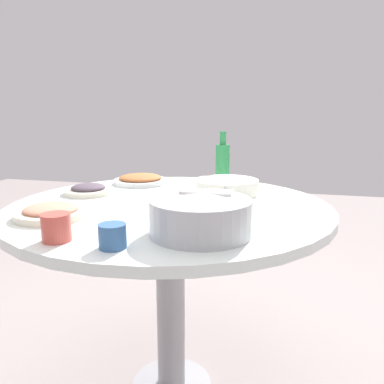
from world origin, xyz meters
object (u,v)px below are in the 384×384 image
at_px(green_bottle, 223,162).
at_px(rice_bowl, 201,216).
at_px(dish_shrimp, 51,212).
at_px(dish_tofu_braise, 140,179).
at_px(soup_bowl, 227,187).
at_px(dish_eggplant, 88,190).
at_px(round_dining_table, 170,234).
at_px(tea_cup_near, 113,236).
at_px(tea_cup_far, 56,227).

bearing_deg(green_bottle, rice_bowl, 5.34).
bearing_deg(dish_shrimp, dish_tofu_braise, 174.11).
relative_size(soup_bowl, green_bottle, 1.19).
bearing_deg(dish_eggplant, round_dining_table, 76.68).
bearing_deg(dish_shrimp, tea_cup_near, 56.01).
distance_m(dish_shrimp, tea_cup_far, 0.25).
bearing_deg(tea_cup_far, green_bottle, 163.56).
height_order(dish_tofu_braise, tea_cup_far, tea_cup_far).
xyz_separation_m(soup_bowl, tea_cup_near, (0.69, -0.17, 0.00)).
bearing_deg(dish_tofu_braise, round_dining_table, 35.52).
distance_m(soup_bowl, dish_shrimp, 0.68).
bearing_deg(green_bottle, dish_shrimp, -29.74).
distance_m(rice_bowl, soup_bowl, 0.53).
bearing_deg(tea_cup_far, round_dining_table, 160.33).
height_order(rice_bowl, green_bottle, green_bottle).
xyz_separation_m(rice_bowl, dish_tofu_braise, (-0.66, -0.43, -0.03)).
bearing_deg(rice_bowl, dish_tofu_braise, -146.69).
height_order(dish_shrimp, dish_eggplant, dish_shrimp).
bearing_deg(soup_bowl, dish_eggplant, -76.50).
bearing_deg(rice_bowl, tea_cup_near, -49.36).
bearing_deg(dish_eggplant, dish_shrimp, 9.89).
height_order(dish_shrimp, tea_cup_near, tea_cup_near).
bearing_deg(tea_cup_far, dish_tofu_braise, -174.08).
distance_m(green_bottle, tea_cup_far, 0.98).
xyz_separation_m(round_dining_table, soup_bowl, (-0.22, 0.17, 0.14)).
relative_size(rice_bowl, soup_bowl, 1.01).
bearing_deg(tea_cup_far, rice_bowl, 112.50).
relative_size(soup_bowl, tea_cup_far, 3.70).
height_order(dish_shrimp, tea_cup_far, tea_cup_far).
bearing_deg(rice_bowl, dish_shrimp, -95.96).
bearing_deg(tea_cup_far, soup_bowl, 153.52).
bearing_deg(rice_bowl, dish_eggplant, -125.75).
distance_m(rice_bowl, tea_cup_far, 0.38).
bearing_deg(rice_bowl, tea_cup_far, -67.50).
distance_m(round_dining_table, soup_bowl, 0.31).
relative_size(round_dining_table, rice_bowl, 4.09).
height_order(round_dining_table, dish_tofu_braise, dish_tofu_braise).
height_order(rice_bowl, dish_tofu_braise, rice_bowl).
distance_m(round_dining_table, rice_bowl, 0.40).
distance_m(soup_bowl, green_bottle, 0.27).
relative_size(round_dining_table, dish_tofu_braise, 4.73).
bearing_deg(green_bottle, dish_tofu_braise, -69.98).
relative_size(dish_eggplant, tea_cup_far, 2.64).
height_order(round_dining_table, tea_cup_far, tea_cup_far).
xyz_separation_m(rice_bowl, tea_cup_far, (0.15, -0.35, -0.02)).
xyz_separation_m(round_dining_table, dish_eggplant, (-0.09, -0.37, 0.13)).
bearing_deg(tea_cup_near, dish_eggplant, -146.34).
bearing_deg(soup_bowl, dish_tofu_braise, -106.93).
distance_m(dish_shrimp, dish_eggplant, 0.36).
height_order(round_dining_table, green_bottle, green_bottle).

